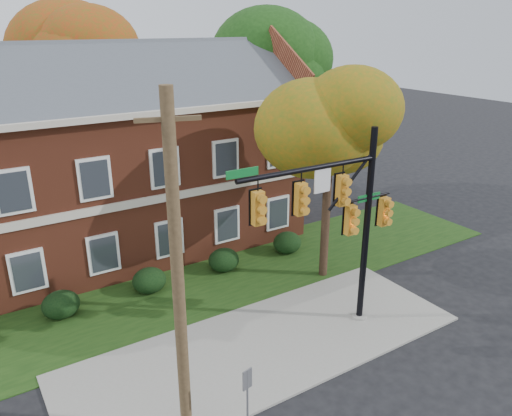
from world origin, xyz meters
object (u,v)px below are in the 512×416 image
apartment_building (101,149)px  tree_right_rear (289,67)px  hedge_far_right (287,243)px  traffic_signal (339,213)px  tree_far_rear (77,53)px  tree_near_right (337,125)px  hedge_right (224,260)px  hedge_center (149,280)px  hedge_left (61,305)px  sign_post (247,391)px  utility_pole (178,278)px

apartment_building → tree_right_rear: bearing=4.3°
hedge_far_right → tree_right_rear: size_ratio=0.13×
apartment_building → traffic_signal: (4.60, -11.37, -0.46)m
tree_right_rear → tree_far_rear: tree_far_rear is taller
tree_near_right → hedge_right: bearing=142.7°
apartment_building → hedge_center: apartment_building is taller
hedge_center → tree_near_right: (7.22, -2.83, 6.14)m
hedge_left → sign_post: size_ratio=0.66×
tree_near_right → tree_far_rear: size_ratio=0.74×
tree_right_rear → utility_pole: (-13.24, -13.81, -3.42)m
tree_far_rear → tree_right_rear: bearing=-35.0°
tree_right_rear → hedge_right: bearing=-142.0°
tree_right_rear → sign_post: tree_right_rear is taller
tree_right_rear → traffic_signal: 14.41m
tree_near_right → traffic_signal: bearing=-128.7°
hedge_center → sign_post: size_ratio=0.66×
hedge_center → hedge_right: same height
traffic_signal → tree_far_rear: bearing=100.8°
tree_near_right → traffic_signal: tree_near_right is taller
tree_far_rear → traffic_signal: size_ratio=1.58×
hedge_left → hedge_far_right: 10.50m
tree_right_rear → utility_pole: tree_right_rear is taller
hedge_center → tree_near_right: tree_near_right is taller
tree_right_rear → hedge_far_right: bearing=-125.2°
hedge_right → tree_right_rear: 12.50m
tree_far_rear → utility_pole: size_ratio=1.24×
tree_far_rear → sign_post: tree_far_rear is taller
hedge_center → traffic_signal: traffic_signal is taller
hedge_left → hedge_far_right: bearing=0.0°
hedge_far_right → utility_pole: 12.50m
hedge_center → hedge_right: (3.50, 0.00, 0.00)m
hedge_center → tree_far_rear: bearing=84.1°
hedge_center → traffic_signal: 8.63m
apartment_building → hedge_right: (3.50, -5.25, -4.46)m
hedge_left → tree_right_rear: bearing=22.4°
hedge_center → tree_right_rear: 14.94m
hedge_center → traffic_signal: size_ratio=0.19×
tree_near_right → traffic_signal: 4.72m
apartment_building → tree_near_right: (7.22, -8.09, 1.68)m
hedge_center → tree_far_rear: tree_far_rear is taller
hedge_center → utility_pole: size_ratio=0.15×
hedge_center → utility_pole: 8.97m
hedge_right → sign_post: sign_post is taller
sign_post → apartment_building: bearing=75.4°
traffic_signal → sign_post: size_ratio=3.42×
tree_near_right → apartment_building: bearing=131.8°
hedge_far_right → tree_near_right: size_ratio=0.16×
hedge_left → hedge_right: size_ratio=1.00×
tree_right_rear → utility_pole: bearing=-133.8°
hedge_right → utility_pole: utility_pole is taller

